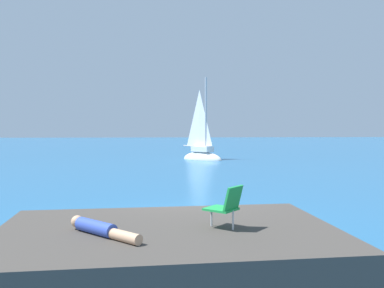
# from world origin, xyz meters

# --- Properties ---
(ground_plane) EXTENTS (160.00, 160.00, 0.00)m
(ground_plane) POSITION_xyz_m (0.00, 0.00, 0.00)
(ground_plane) COLOR #236093
(shore_ledge) EXTENTS (6.50, 4.52, 0.87)m
(shore_ledge) POSITION_xyz_m (-0.48, -3.95, 0.44)
(shore_ledge) COLOR #423D38
(shore_ledge) RESTS_ON ground
(boulder_seaward) EXTENTS (1.76, 1.54, 0.90)m
(boulder_seaward) POSITION_xyz_m (-2.62, -2.22, 0.00)
(boulder_seaward) COLOR #3B4231
(boulder_seaward) RESTS_ON ground
(boulder_inland) EXTENTS (1.02, 1.05, 0.68)m
(boulder_inland) POSITION_xyz_m (-1.66, -1.45, 0.00)
(boulder_inland) COLOR #423937
(boulder_inland) RESTS_ON ground
(sailboat_near) EXTENTS (3.56, 3.52, 7.11)m
(sailboat_near) POSITION_xyz_m (2.21, 21.51, 0.39)
(sailboat_near) COLOR white
(sailboat_near) RESTS_ON ground
(person_sunbather) EXTENTS (1.37, 1.31, 0.25)m
(person_sunbather) POSITION_xyz_m (-1.63, -4.39, 0.99)
(person_sunbather) COLOR #334CB2
(person_sunbather) RESTS_ON shore_ledge
(beach_chair) EXTENTS (0.76, 0.75, 0.80)m
(beach_chair) POSITION_xyz_m (0.59, -4.05, 1.31)
(beach_chair) COLOR green
(beach_chair) RESTS_ON shore_ledge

